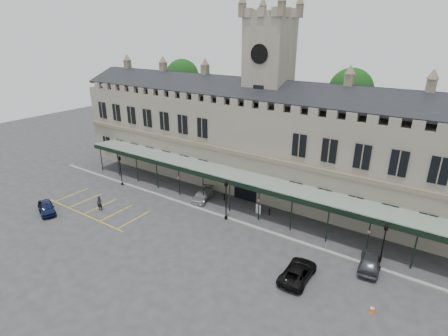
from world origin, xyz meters
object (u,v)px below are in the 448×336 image
Objects in this scene: clock_tower at (268,93)px; traffic_cone at (372,309)px; lamp_post_mid at (226,196)px; car_van at (298,272)px; lamp_post_left at (120,168)px; station_building at (265,143)px; car_right_a at (370,261)px; sign_board at (258,209)px; lamp_post_right at (384,242)px; person_a at (100,203)px; person_b at (41,207)px; car_left_a at (46,208)px; car_taxi at (203,195)px.

clock_tower reaches higher than traffic_cone.
clock_tower is 4.99× the size of lamp_post_mid.
lamp_post_left is at bearing -10.91° from car_van.
station_building reaches higher than car_right_a.
lamp_post_mid is 12.49m from car_van.
lamp_post_mid reaches higher than sign_board.
lamp_post_right reaches higher than person_a.
car_right_a is (16.84, -10.84, -12.34)m from clock_tower.
lamp_post_right is at bearing 0.28° from lamp_post_mid.
car_right_a is at bearing -175.40° from person_b.
car_van is at bearing -56.44° from car_left_a.
traffic_cone is at bearing -34.85° from car_taxi.
person_a is at bearing 6.17° from car_right_a.
traffic_cone is at bearing -21.74° from person_a.
clock_tower is at bearing -39.21° from car_right_a.
person_a is (-25.09, -1.63, 0.26)m from car_van.
clock_tower is at bearing 90.00° from station_building.
car_left_a is at bearing -149.80° from lamp_post_mid.
car_taxi reaches higher than sign_board.
sign_board reaches higher than traffic_cone.
clock_tower is 15.62m from car_taxi.
lamp_post_right reaches higher than person_b.
car_left_a is (-17.94, -21.61, -12.42)m from clock_tower.
clock_tower is 5.12× the size of car_van.
car_taxi is (-22.16, 2.44, -2.30)m from lamp_post_right.
person_b is (-0.36, -0.49, 0.18)m from car_left_a.
car_right_a is (16.84, -10.75, -5.69)m from station_building.
lamp_post_left is at bearing -179.61° from lamp_post_right.
person_a is at bearing -140.62° from sign_board.
car_left_a is 0.64m from person_b.
station_building is 25.37m from traffic_cone.
lamp_post_left is 1.09× the size of car_left_a.
clock_tower is 13.34× the size of person_a.
station_building is 14.80× the size of car_left_a.
station_building is at bearing -39.00° from car_right_a.
clock_tower is at bearing 148.82° from lamp_post_right.
lamp_post_right is at bearing -4.67° from sign_board.
lamp_post_left is (-17.01, -10.88, -10.48)m from clock_tower.
car_van is at bearing 174.53° from traffic_cone.
clock_tower is at bearing -54.25° from car_van.
lamp_post_mid is at bearing -179.72° from lamp_post_right.
station_building reaches higher than car_left_a.
lamp_post_right is 4.10× the size of sign_board.
car_right_a is (16.07, -0.11, -2.17)m from lamp_post_mid.
clock_tower is 23.45m from car_van.
lamp_post_right is 1.02× the size of car_van.
lamp_post_mid is at bearing -37.04° from car_left_a.
lamp_post_right is at bearing -138.19° from car_van.
clock_tower reaches higher than person_b.
lamp_post_left is 0.89× the size of lamp_post_right.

